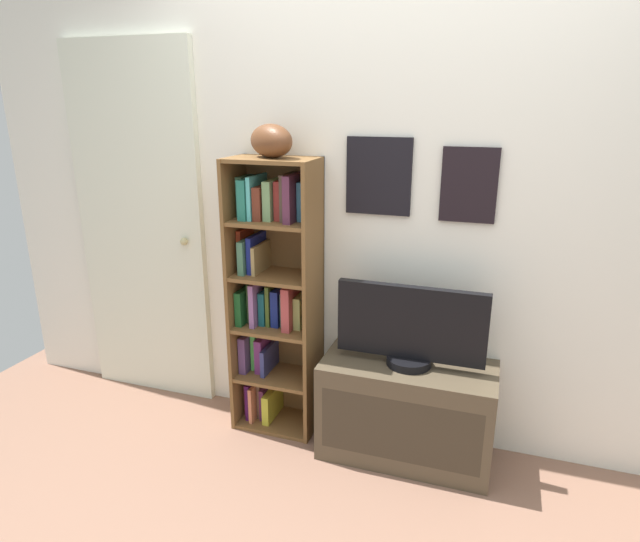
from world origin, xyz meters
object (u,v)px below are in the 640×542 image
television (411,327)px  door (141,229)px  tv_stand (406,410)px  football (271,141)px  bookshelf (272,293)px

television → door: bearing=173.9°
tv_stand → door: 1.82m
football → door: door is taller
tv_stand → door: (-1.63, 0.18, 0.78)m
football → door: 1.05m
tv_stand → television: television is taller
bookshelf → football: size_ratio=5.21×
television → bookshelf: bearing=173.5°
tv_stand → door: door is taller
bookshelf → football: (0.03, -0.03, 0.80)m
football → television: football is taller
bookshelf → television: size_ratio=2.06×
bookshelf → television: bearing=-6.5°
door → television: bearing=-6.1°
football → tv_stand: bearing=-4.4°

